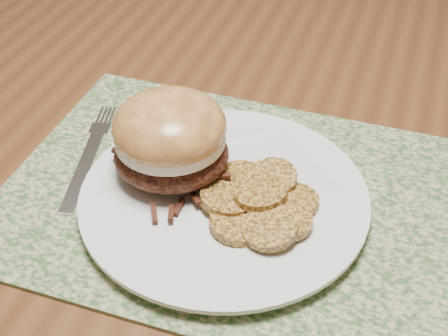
{
  "coord_description": "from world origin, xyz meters",
  "views": [
    {
      "loc": [
        0.34,
        -0.56,
        1.17
      ],
      "look_at": [
        0.19,
        -0.13,
        0.79
      ],
      "focal_mm": 50.0,
      "sensor_mm": 36.0,
      "label": 1
    }
  ],
  "objects_px": {
    "dining_table": "(117,145)",
    "fork": "(90,155)",
    "dinner_plate": "(224,199)",
    "pork_sandwich": "(170,138)"
  },
  "relations": [
    {
      "from": "dining_table",
      "to": "fork",
      "type": "height_order",
      "value": "fork"
    },
    {
      "from": "dinner_plate",
      "to": "fork",
      "type": "height_order",
      "value": "dinner_plate"
    },
    {
      "from": "dinner_plate",
      "to": "pork_sandwich",
      "type": "distance_m",
      "value": 0.08
    },
    {
      "from": "dining_table",
      "to": "dinner_plate",
      "type": "bearing_deg",
      "value": -36.43
    },
    {
      "from": "dining_table",
      "to": "dinner_plate",
      "type": "height_order",
      "value": "dinner_plate"
    },
    {
      "from": "fork",
      "to": "pork_sandwich",
      "type": "bearing_deg",
      "value": -20.64
    },
    {
      "from": "dinner_plate",
      "to": "fork",
      "type": "relative_size",
      "value": 1.47
    },
    {
      "from": "dinner_plate",
      "to": "fork",
      "type": "distance_m",
      "value": 0.16
    },
    {
      "from": "dinner_plate",
      "to": "pork_sandwich",
      "type": "bearing_deg",
      "value": 167.34
    },
    {
      "from": "dining_table",
      "to": "fork",
      "type": "bearing_deg",
      "value": -72.66
    }
  ]
}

